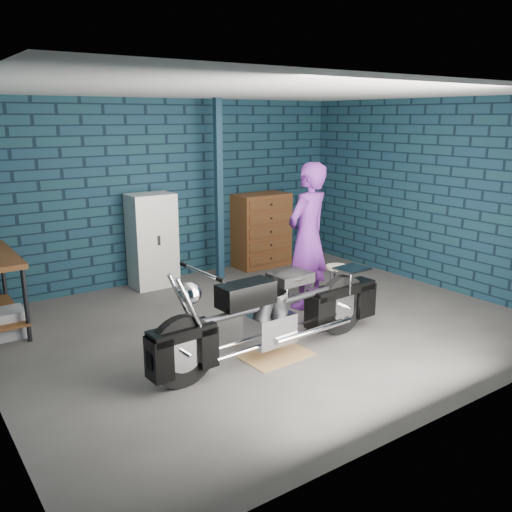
{
  "coord_description": "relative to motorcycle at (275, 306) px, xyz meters",
  "views": [
    {
      "loc": [
        -3.57,
        -4.93,
        2.44
      ],
      "look_at": [
        0.07,
        0.3,
        0.79
      ],
      "focal_mm": 38.0,
      "sensor_mm": 36.0,
      "label": 1
    }
  ],
  "objects": [
    {
      "name": "support_post",
      "position": [
        0.95,
        2.67,
        0.81
      ],
      "size": [
        0.1,
        0.1,
        2.7
      ],
      "primitive_type": "cube",
      "color": "#12283A",
      "rests_on": "ground"
    },
    {
      "name": "ground",
      "position": [
        0.4,
        0.72,
        -0.54
      ],
      "size": [
        6.0,
        6.0,
        0.0
      ],
      "primitive_type": "plane",
      "color": "#4D4A48",
      "rests_on": "ground"
    },
    {
      "name": "drip_mat",
      "position": [
        0.0,
        0.0,
        -0.54
      ],
      "size": [
        0.75,
        0.58,
        0.01
      ],
      "primitive_type": "cube",
      "rotation": [
        0.0,
        0.0,
        0.05
      ],
      "color": "brown",
      "rests_on": "ground"
    },
    {
      "name": "motorcycle",
      "position": [
        0.0,
        0.0,
        0.0
      ],
      "size": [
        2.49,
        0.78,
        1.09
      ],
      "primitive_type": null,
      "rotation": [
        0.0,
        0.0,
        0.05
      ],
      "color": "black",
      "rests_on": "ground"
    },
    {
      "name": "person",
      "position": [
        1.26,
        0.99,
        0.4
      ],
      "size": [
        0.79,
        0.62,
        1.89
      ],
      "primitive_type": "imported",
      "rotation": [
        0.0,
        0.0,
        3.41
      ],
      "color": "#592078",
      "rests_on": "ground"
    },
    {
      "name": "room_walls",
      "position": [
        0.4,
        1.28,
        1.36
      ],
      "size": [
        6.02,
        5.01,
        2.71
      ],
      "color": "#112738",
      "rests_on": "ground"
    },
    {
      "name": "locker",
      "position": [
        -0.02,
        2.95,
        0.14
      ],
      "size": [
        0.64,
        0.46,
        1.37
      ],
      "primitive_type": "cube",
      "color": "beige",
      "rests_on": "ground"
    },
    {
      "name": "shop_stool",
      "position": [
        1.6,
        0.79,
        -0.27
      ],
      "size": [
        0.39,
        0.39,
        0.54
      ],
      "primitive_type": null,
      "rotation": [
        0.0,
        0.0,
        -0.39
      ],
      "color": "beige",
      "rests_on": "ground"
    },
    {
      "name": "tool_chest",
      "position": [
        1.94,
        2.95,
        0.07
      ],
      "size": [
        0.91,
        0.51,
        1.22
      ],
      "primitive_type": "cube",
      "color": "brown",
      "rests_on": "ground"
    },
    {
      "name": "storage_bin",
      "position": [
        -2.26,
        2.14,
        -0.39
      ],
      "size": [
        0.51,
        0.36,
        0.32
      ],
      "primitive_type": "cube",
      "color": "gray",
      "rests_on": "ground"
    }
  ]
}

